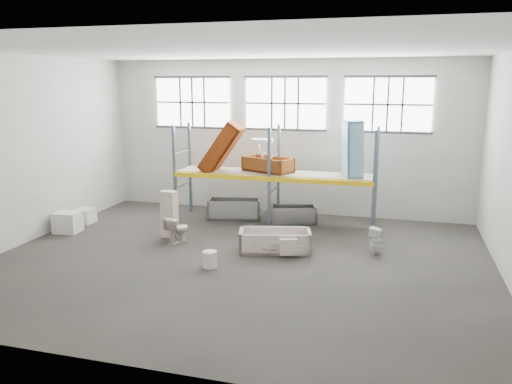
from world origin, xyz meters
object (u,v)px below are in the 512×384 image
(bucket, at_px, (210,259))
(blue_tub_upright, at_px, (352,149))
(toilet_beige, at_px, (177,229))
(cistern_tall, at_px, (169,214))
(steel_tub_right, at_px, (293,214))
(rust_tub_flat, at_px, (268,164))
(toilet_white, at_px, (376,241))
(steel_tub_left, at_px, (234,209))
(bathtub_beige, at_px, (275,241))
(carton_near, at_px, (68,222))

(bucket, bearing_deg, blue_tub_upright, 55.20)
(toilet_beige, distance_m, cistern_tall, 0.61)
(steel_tub_right, distance_m, rust_tub_flat, 1.76)
(toilet_white, height_order, steel_tub_left, toilet_white)
(bathtub_beige, distance_m, cistern_tall, 3.17)
(toilet_beige, height_order, toilet_white, same)
(toilet_white, distance_m, rust_tub_flat, 4.30)
(cistern_tall, bearing_deg, bathtub_beige, 0.54)
(steel_tub_right, height_order, carton_near, carton_near)
(cistern_tall, bearing_deg, steel_tub_right, 46.59)
(steel_tub_left, height_order, rust_tub_flat, rust_tub_flat)
(rust_tub_flat, height_order, blue_tub_upright, blue_tub_upright)
(toilet_beige, height_order, steel_tub_right, toilet_beige)
(cistern_tall, xyz_separation_m, carton_near, (-3.06, -0.37, -0.36))
(steel_tub_right, relative_size, rust_tub_flat, 0.90)
(steel_tub_right, distance_m, blue_tub_upright, 2.79)
(bathtub_beige, height_order, blue_tub_upright, blue_tub_upright)
(cistern_tall, bearing_deg, blue_tub_upright, 31.46)
(toilet_white, height_order, carton_near, toilet_white)
(steel_tub_left, bearing_deg, blue_tub_upright, -4.97)
(toilet_beige, xyz_separation_m, toilet_white, (5.26, 0.42, -0.00))
(steel_tub_left, height_order, steel_tub_right, steel_tub_left)
(cistern_tall, height_order, blue_tub_upright, blue_tub_upright)
(steel_tub_left, xyz_separation_m, bucket, (0.84, -4.41, -0.11))
(toilet_white, bearing_deg, blue_tub_upright, -140.34)
(steel_tub_left, bearing_deg, bucket, -79.18)
(rust_tub_flat, bearing_deg, toilet_white, -32.78)
(bathtub_beige, bearing_deg, toilet_beige, 165.07)
(toilet_beige, xyz_separation_m, bucket, (1.54, -1.60, -0.16))
(cistern_tall, xyz_separation_m, steel_tub_left, (1.09, 2.46, -0.36))
(bathtub_beige, bearing_deg, bucket, -141.48)
(rust_tub_flat, relative_size, blue_tub_upright, 0.95)
(toilet_white, relative_size, carton_near, 1.02)
(bucket, bearing_deg, toilet_white, 28.52)
(toilet_white, distance_m, steel_tub_left, 5.15)
(steel_tub_left, bearing_deg, carton_near, -145.73)
(steel_tub_left, relative_size, carton_near, 2.39)
(bathtub_beige, height_order, bucket, bathtub_beige)
(steel_tub_right, relative_size, blue_tub_upright, 0.86)
(bucket, bearing_deg, steel_tub_right, 76.20)
(cistern_tall, relative_size, toilet_white, 1.87)
(steel_tub_left, height_order, blue_tub_upright, blue_tub_upright)
(toilet_white, bearing_deg, toilet_beige, -68.65)
(bathtub_beige, xyz_separation_m, steel_tub_right, (-0.10, 2.84, -0.01))
(bathtub_beige, relative_size, toilet_beige, 2.58)
(steel_tub_left, bearing_deg, toilet_white, -27.68)
(cistern_tall, xyz_separation_m, rust_tub_flat, (2.25, 2.26, 1.16))
(cistern_tall, height_order, carton_near, cistern_tall)
(bathtub_beige, bearing_deg, steel_tub_left, 111.22)
(bathtub_beige, bearing_deg, steel_tub_right, 77.65)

